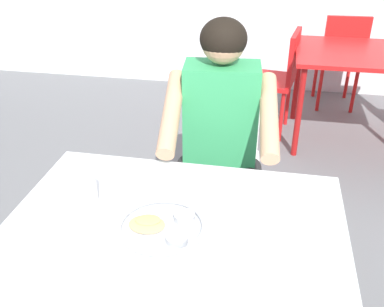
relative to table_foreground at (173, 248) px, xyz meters
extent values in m
cube|color=silver|center=(0.00, 0.00, 0.06)|extent=(1.12, 0.86, 0.03)
cylinder|color=#B2B2B7|center=(-0.50, 0.37, -0.31)|extent=(0.04, 0.04, 0.69)
cylinder|color=#B2B2B7|center=(0.50, 0.37, -0.31)|extent=(0.04, 0.04, 0.69)
cylinder|color=#B7BABF|center=(-0.04, 0.00, 0.07)|extent=(0.28, 0.28, 0.01)
torus|color=#B7BABF|center=(-0.04, 0.00, 0.09)|extent=(0.28, 0.28, 0.01)
cylinder|color=#B2B5BA|center=(0.03, -0.05, 0.09)|extent=(0.07, 0.07, 0.02)
cylinder|color=#9E4714|center=(0.03, -0.05, 0.09)|extent=(0.06, 0.06, 0.01)
cylinder|color=#B2B5BA|center=(0.03, 0.06, 0.09)|extent=(0.07, 0.07, 0.02)
cylinder|color=maroon|center=(0.03, 0.06, 0.09)|extent=(0.06, 0.06, 0.01)
ellipsoid|color=tan|center=(-0.09, 0.00, 0.08)|extent=(0.12, 0.10, 0.01)
ellipsoid|color=tan|center=(-0.09, 0.02, 0.09)|extent=(0.09, 0.07, 0.01)
cylinder|color=silver|center=(-0.33, 0.11, 0.12)|extent=(0.07, 0.07, 0.10)
cylinder|color=#593319|center=(-0.33, 0.11, 0.15)|extent=(0.06, 0.06, 0.02)
cube|color=silver|center=(0.05, 0.84, -0.20)|extent=(0.44, 0.44, 0.04)
cube|color=silver|center=(0.03, 1.02, 0.00)|extent=(0.39, 0.07, 0.37)
cylinder|color=silver|center=(0.23, 0.69, -0.44)|extent=(0.03, 0.03, 0.43)
cylinder|color=silver|center=(-0.10, 0.66, -0.44)|extent=(0.03, 0.03, 0.43)
cylinder|color=silver|center=(0.20, 1.01, -0.44)|extent=(0.03, 0.03, 0.43)
cylinder|color=silver|center=(-0.13, 0.98, -0.44)|extent=(0.03, 0.03, 0.43)
cylinder|color=#252525|center=(0.24, 0.40, -0.42)|extent=(0.10, 0.10, 0.47)
cylinder|color=#252525|center=(0.22, 0.60, -0.14)|extent=(0.16, 0.41, 0.12)
cylinder|color=#252525|center=(-0.06, 0.37, -0.42)|extent=(0.10, 0.10, 0.47)
cylinder|color=#252525|center=(-0.08, 0.57, -0.14)|extent=(0.16, 0.41, 0.12)
cube|color=#339959|center=(0.05, 0.79, 0.12)|extent=(0.36, 0.23, 0.52)
cylinder|color=tan|center=(0.27, 0.63, 0.22)|extent=(0.12, 0.46, 0.25)
cylinder|color=tan|center=(-0.14, 0.59, 0.22)|extent=(0.12, 0.46, 0.25)
sphere|color=tan|center=(0.05, 0.79, 0.48)|extent=(0.19, 0.19, 0.19)
ellipsoid|color=black|center=(0.05, 0.79, 0.49)|extent=(0.21, 0.20, 0.18)
cube|color=red|center=(0.91, 2.23, 0.05)|extent=(0.96, 0.78, 0.03)
cylinder|color=#A31414|center=(0.49, 1.90, -0.31)|extent=(0.04, 0.04, 0.69)
cylinder|color=#A31414|center=(0.49, 2.56, -0.31)|extent=(0.04, 0.04, 0.69)
cube|color=red|center=(0.25, 2.29, -0.22)|extent=(0.45, 0.46, 0.04)
cube|color=red|center=(0.42, 2.26, -0.01)|extent=(0.09, 0.39, 0.38)
cylinder|color=red|center=(0.07, 2.15, -0.44)|extent=(0.03, 0.03, 0.42)
cylinder|color=red|center=(0.12, 2.47, -0.44)|extent=(0.03, 0.03, 0.42)
cylinder|color=red|center=(0.37, 2.10, -0.44)|extent=(0.03, 0.03, 0.42)
cylinder|color=red|center=(0.42, 2.43, -0.44)|extent=(0.03, 0.03, 0.42)
cube|color=red|center=(0.85, 2.96, -0.22)|extent=(0.40, 0.45, 0.04)
cube|color=red|center=(0.86, 2.76, 0.00)|extent=(0.36, 0.05, 0.41)
cylinder|color=red|center=(0.69, 3.13, -0.45)|extent=(0.03, 0.03, 0.41)
cylinder|color=red|center=(0.99, 3.14, -0.45)|extent=(0.03, 0.03, 0.41)
cylinder|color=red|center=(0.71, 2.78, -0.45)|extent=(0.03, 0.03, 0.41)
cylinder|color=red|center=(1.01, 2.79, -0.45)|extent=(0.03, 0.03, 0.41)
camera|label=1|loc=(0.27, -1.07, 0.98)|focal=40.96mm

